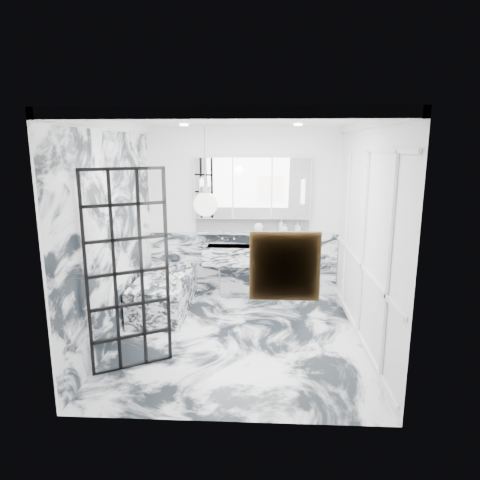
# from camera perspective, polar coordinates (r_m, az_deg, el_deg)

# --- Properties ---
(floor) EXTENTS (3.60, 3.60, 0.00)m
(floor) POSITION_cam_1_polar(r_m,az_deg,el_deg) (5.85, -0.37, -12.78)
(floor) COLOR white
(floor) RESTS_ON ground
(ceiling) EXTENTS (3.60, 3.60, 0.00)m
(ceiling) POSITION_cam_1_polar(r_m,az_deg,el_deg) (5.30, -0.41, 15.76)
(ceiling) COLOR white
(ceiling) RESTS_ON wall_back
(wall_back) EXTENTS (3.60, 0.00, 3.60)m
(wall_back) POSITION_cam_1_polar(r_m,az_deg,el_deg) (7.18, 0.45, 3.67)
(wall_back) COLOR white
(wall_back) RESTS_ON floor
(wall_front) EXTENTS (3.60, 0.00, 3.60)m
(wall_front) POSITION_cam_1_polar(r_m,az_deg,el_deg) (3.66, -2.02, -4.91)
(wall_front) COLOR white
(wall_front) RESTS_ON floor
(wall_left) EXTENTS (0.00, 3.60, 3.60)m
(wall_left) POSITION_cam_1_polar(r_m,az_deg,el_deg) (5.72, -16.59, 0.91)
(wall_left) COLOR white
(wall_left) RESTS_ON floor
(wall_right) EXTENTS (0.00, 3.60, 3.60)m
(wall_right) POSITION_cam_1_polar(r_m,az_deg,el_deg) (5.55, 16.34, 0.57)
(wall_right) COLOR white
(wall_right) RESTS_ON floor
(marble_clad_back) EXTENTS (3.18, 0.05, 1.05)m
(marble_clad_back) POSITION_cam_1_polar(r_m,az_deg,el_deg) (7.34, 0.43, -3.13)
(marble_clad_back) COLOR white
(marble_clad_back) RESTS_ON floor
(marble_clad_left) EXTENTS (0.02, 3.56, 2.68)m
(marble_clad_left) POSITION_cam_1_polar(r_m,az_deg,el_deg) (5.73, -16.41, 0.32)
(marble_clad_left) COLOR white
(marble_clad_left) RESTS_ON floor
(panel_molding) EXTENTS (0.03, 3.40, 2.30)m
(panel_molding) POSITION_cam_1_polar(r_m,az_deg,el_deg) (5.57, 16.08, -0.43)
(panel_molding) COLOR white
(panel_molding) RESTS_ON floor
(soap_bottle_a) EXTENTS (0.11, 0.11, 0.22)m
(soap_bottle_a) POSITION_cam_1_polar(r_m,az_deg,el_deg) (7.12, 5.51, 1.92)
(soap_bottle_a) COLOR #8C5919
(soap_bottle_a) RESTS_ON ledge
(soap_bottle_b) EXTENTS (0.10, 0.10, 0.17)m
(soap_bottle_b) POSITION_cam_1_polar(r_m,az_deg,el_deg) (7.14, 7.67, 1.71)
(soap_bottle_b) COLOR #4C4C51
(soap_bottle_b) RESTS_ON ledge
(soap_bottle_c) EXTENTS (0.12, 0.12, 0.14)m
(soap_bottle_c) POSITION_cam_1_polar(r_m,az_deg,el_deg) (7.13, 6.00, 1.60)
(soap_bottle_c) COLOR silver
(soap_bottle_c) RESTS_ON ledge
(face_pot) EXTENTS (0.17, 0.17, 0.17)m
(face_pot) POSITION_cam_1_polar(r_m,az_deg,el_deg) (7.12, 2.50, 1.67)
(face_pot) COLOR white
(face_pot) RESTS_ON ledge
(amber_bottle) EXTENTS (0.04, 0.04, 0.10)m
(amber_bottle) POSITION_cam_1_polar(r_m,az_deg,el_deg) (7.12, 2.86, 1.47)
(amber_bottle) COLOR #8C5919
(amber_bottle) RESTS_ON ledge
(flower_vase) EXTENTS (0.07, 0.07, 0.12)m
(flower_vase) POSITION_cam_1_polar(r_m,az_deg,el_deg) (5.99, -8.15, -6.00)
(flower_vase) COLOR silver
(flower_vase) RESTS_ON bathtub
(crittall_door) EXTENTS (0.79, 0.46, 2.26)m
(crittall_door) POSITION_cam_1_polar(r_m,az_deg,el_deg) (4.88, -14.69, -4.20)
(crittall_door) COLOR black
(crittall_door) RESTS_ON floor
(artwork) EXTENTS (0.50, 0.05, 0.50)m
(artwork) POSITION_cam_1_polar(r_m,az_deg,el_deg) (3.67, 5.98, -3.49)
(artwork) COLOR #CA4A14
(artwork) RESTS_ON wall_front
(pendant_light) EXTENTS (0.23, 0.23, 0.23)m
(pendant_light) POSITION_cam_1_polar(r_m,az_deg,el_deg) (4.10, -4.61, 4.77)
(pendant_light) COLOR white
(pendant_light) RESTS_ON ceiling
(trough_sink) EXTENTS (1.60, 0.45, 0.30)m
(trough_sink) POSITION_cam_1_polar(r_m,az_deg,el_deg) (7.07, 1.57, -2.02)
(trough_sink) COLOR silver
(trough_sink) RESTS_ON wall_back
(ledge) EXTENTS (1.90, 0.14, 0.04)m
(ledge) POSITION_cam_1_polar(r_m,az_deg,el_deg) (7.15, 1.61, 0.95)
(ledge) COLOR silver
(ledge) RESTS_ON wall_back
(subway_tile) EXTENTS (1.90, 0.03, 0.23)m
(subway_tile) POSITION_cam_1_polar(r_m,az_deg,el_deg) (7.19, 1.63, 2.10)
(subway_tile) COLOR white
(subway_tile) RESTS_ON wall_back
(mirror_cabinet) EXTENTS (1.90, 0.16, 1.00)m
(mirror_cabinet) POSITION_cam_1_polar(r_m,az_deg,el_deg) (7.04, 1.65, 6.95)
(mirror_cabinet) COLOR white
(mirror_cabinet) RESTS_ON wall_back
(sconce_left) EXTENTS (0.07, 0.07, 0.40)m
(sconce_left) POSITION_cam_1_polar(r_m,az_deg,el_deg) (7.02, -5.12, 6.56)
(sconce_left) COLOR white
(sconce_left) RESTS_ON mirror_cabinet
(sconce_right) EXTENTS (0.07, 0.07, 0.40)m
(sconce_right) POSITION_cam_1_polar(r_m,az_deg,el_deg) (6.98, 8.42, 6.44)
(sconce_right) COLOR white
(sconce_right) RESTS_ON mirror_cabinet
(bathtub) EXTENTS (0.75, 1.65, 0.55)m
(bathtub) POSITION_cam_1_polar(r_m,az_deg,el_deg) (6.73, -10.04, -7.00)
(bathtub) COLOR silver
(bathtub) RESTS_ON floor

